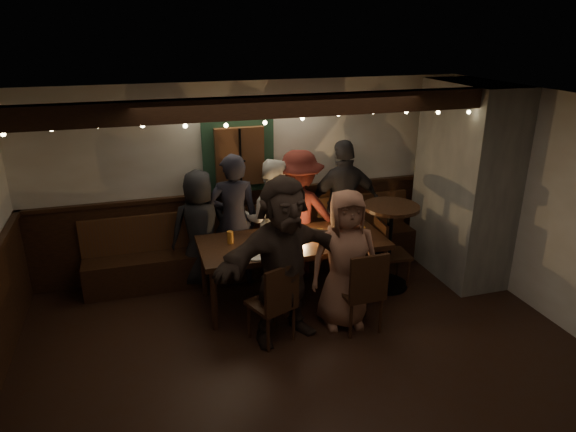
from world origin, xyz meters
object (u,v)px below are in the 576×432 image
object	(u,v)px
high_top	(389,236)
person_f	(284,260)
chair_end	(387,249)
person_b	(234,220)
dining_table	(293,245)
chair_near_right	(364,288)
person_e	(344,205)
person_c	(272,220)
person_a	(201,229)
chair_near_left	(276,299)
person_g	(345,260)
person_d	(299,214)

from	to	relation	value
high_top	person_f	size ratio (longest dim) A/B	0.61
chair_end	person_b	size ratio (longest dim) A/B	0.51
dining_table	chair_end	world-z (taller)	dining_table
chair_near_right	person_e	xyz separation A→B (m)	(0.43, 1.66, 0.36)
person_c	person_a	bearing A→B (deg)	11.60
chair_near_left	person_g	xyz separation A→B (m)	(0.85, 0.16, 0.28)
person_c	person_d	bearing A→B (deg)	-159.80
dining_table	person_e	size ratio (longest dim) A/B	1.24
person_a	person_b	world-z (taller)	person_b
person_a	person_d	size ratio (longest dim) A/B	0.89
chair_near_left	person_d	bearing A→B (deg)	64.09
chair_near_left	person_a	bearing A→B (deg)	109.29
chair_end	person_e	bearing A→B (deg)	114.94
chair_near_left	person_f	xyz separation A→B (m)	(0.12, 0.11, 0.39)
chair_end	chair_near_right	bearing A→B (deg)	-128.64
chair_near_right	person_e	size ratio (longest dim) A/B	0.54
dining_table	person_d	bearing A→B (deg)	66.40
chair_near_left	chair_near_right	world-z (taller)	chair_near_right
chair_near_right	person_c	distance (m)	1.72
chair_near_left	chair_end	size ratio (longest dim) A/B	1.04
chair_near_right	high_top	distance (m)	1.19
person_b	person_g	bearing A→B (deg)	132.97
chair_near_left	high_top	world-z (taller)	high_top
high_top	person_e	bearing A→B (deg)	113.73
chair_near_right	person_c	bearing A→B (deg)	111.42
high_top	person_a	size ratio (longest dim) A/B	0.73
person_f	person_g	world-z (taller)	person_f
chair_near_right	person_a	bearing A→B (deg)	132.50
dining_table	chair_near_left	bearing A→B (deg)	-117.65
chair_end	person_f	bearing A→B (deg)	-154.58
person_e	person_f	size ratio (longest dim) A/B	0.99
dining_table	chair_near_left	distance (m)	0.99
chair_near_left	high_top	bearing A→B (deg)	25.68
person_a	person_c	xyz separation A→B (m)	(0.93, -0.11, 0.06)
person_c	person_f	distance (m)	1.43
person_e	chair_near_right	bearing A→B (deg)	74.67
person_c	person_d	world-z (taller)	person_d
person_b	person_d	xyz separation A→B (m)	(0.89, 0.01, -0.01)
chair_near_left	person_f	size ratio (longest dim) A/B	0.51
chair_near_right	person_a	xyz separation A→B (m)	(-1.55, 1.70, 0.22)
chair_near_right	person_g	world-z (taller)	person_g
person_d	person_b	bearing A→B (deg)	19.75
person_e	person_b	bearing A→B (deg)	1.68
person_f	person_g	bearing A→B (deg)	-8.42
person_d	high_top	bearing A→B (deg)	164.89
dining_table	person_g	distance (m)	0.80
chair_end	person_d	bearing A→B (deg)	147.17
chair_near_left	high_top	xyz separation A→B (m)	(1.74, 0.84, 0.18)
person_g	person_b	bearing A→B (deg)	132.97
chair_near_right	chair_end	bearing A→B (deg)	51.36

